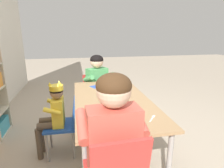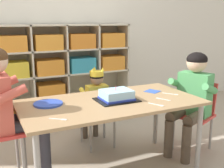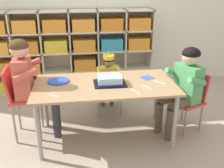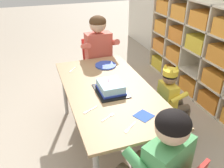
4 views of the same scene
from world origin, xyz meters
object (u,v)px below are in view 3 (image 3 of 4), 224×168
(classroom_chair_guest_side, at_px, (190,97))
(fork_at_table_front_edge, at_px, (136,92))
(activity_table, at_px, (105,89))
(adult_helper_seated, at_px, (30,78))
(fork_near_cake_tray, at_px, (147,87))
(guest_at_table_side, at_px, (184,82))
(child_with_crown, at_px, (108,75))
(fork_beside_plate_stack, at_px, (55,96))
(classroom_chair_blue, at_px, (109,89))
(classroom_chair_adult_side, at_px, (20,95))
(birthday_cake_on_tray, at_px, (110,80))
(fork_scattered_mid_table, at_px, (160,82))
(paper_plate_stack, at_px, (58,81))

(classroom_chair_guest_side, distance_m, fork_at_table_front_edge, 0.80)
(activity_table, height_order, fork_at_table_front_edge, fork_at_table_front_edge)
(activity_table, height_order, classroom_chair_guest_side, classroom_chair_guest_side)
(adult_helper_seated, height_order, fork_near_cake_tray, adult_helper_seated)
(adult_helper_seated, bearing_deg, guest_at_table_side, -97.30)
(child_with_crown, distance_m, classroom_chair_guest_side, 1.02)
(fork_beside_plate_stack, bearing_deg, child_with_crown, -87.59)
(classroom_chair_blue, bearing_deg, guest_at_table_side, 149.63)
(child_with_crown, height_order, fork_at_table_front_edge, child_with_crown)
(classroom_chair_blue, height_order, classroom_chair_adult_side, classroom_chair_adult_side)
(adult_helper_seated, distance_m, fork_at_table_front_edge, 1.12)
(birthday_cake_on_tray, bearing_deg, fork_at_table_front_edge, -47.91)
(fork_scattered_mid_table, xyz_separation_m, fork_at_table_front_edge, (-0.30, -0.21, 0.00))
(activity_table, bearing_deg, guest_at_table_side, 1.56)
(adult_helper_seated, xyz_separation_m, fork_at_table_front_edge, (1.05, -0.40, -0.05))
(guest_at_table_side, bearing_deg, fork_at_table_front_edge, -87.92)
(adult_helper_seated, relative_size, fork_at_table_front_edge, 8.70)
(classroom_chair_guest_side, relative_size, birthday_cake_on_tray, 2.05)
(classroom_chair_adult_side, bearing_deg, classroom_chair_blue, -74.11)
(classroom_chair_adult_side, height_order, fork_beside_plate_stack, classroom_chair_adult_side)
(classroom_chair_blue, relative_size, guest_at_table_side, 0.63)
(child_with_crown, relative_size, adult_helper_seated, 0.75)
(activity_table, bearing_deg, fork_at_table_front_edge, -42.12)
(birthday_cake_on_tray, distance_m, fork_scattered_mid_table, 0.52)
(fork_at_table_front_edge, bearing_deg, birthday_cake_on_tray, 15.84)
(fork_beside_plate_stack, xyz_separation_m, fork_scattered_mid_table, (1.06, 0.19, 0.00))
(guest_at_table_side, xyz_separation_m, fork_at_table_front_edge, (-0.59, -0.27, 0.04))
(classroom_chair_blue, height_order, adult_helper_seated, adult_helper_seated)
(birthday_cake_on_tray, height_order, fork_near_cake_tray, birthday_cake_on_tray)
(guest_at_table_side, xyz_separation_m, paper_plate_stack, (-1.35, 0.10, 0.05))
(child_with_crown, height_order, classroom_chair_guest_side, child_with_crown)
(classroom_chair_adult_side, relative_size, fork_near_cake_tray, 6.57)
(classroom_chair_blue, relative_size, fork_beside_plate_stack, 5.75)
(birthday_cake_on_tray, bearing_deg, fork_near_cake_tray, -21.51)
(child_with_crown, xyz_separation_m, birthday_cake_on_tray, (-0.06, -0.59, 0.17))
(activity_table, relative_size, fork_near_cake_tray, 12.04)
(adult_helper_seated, height_order, fork_at_table_front_edge, adult_helper_seated)
(classroom_chair_guest_side, distance_m, guest_at_table_side, 0.23)
(child_with_crown, bearing_deg, paper_plate_stack, 39.40)
(classroom_chair_guest_side, height_order, fork_scattered_mid_table, classroom_chair_guest_side)
(activity_table, height_order, adult_helper_seated, adult_helper_seated)
(fork_beside_plate_stack, height_order, fork_near_cake_tray, same)
(fork_at_table_front_edge, bearing_deg, activity_table, 21.62)
(classroom_chair_adult_side, height_order, adult_helper_seated, adult_helper_seated)
(paper_plate_stack, relative_size, fork_near_cake_tray, 1.86)
(adult_helper_seated, distance_m, fork_beside_plate_stack, 0.48)
(adult_helper_seated, relative_size, fork_scattered_mid_table, 8.95)
(fork_scattered_mid_table, height_order, fork_near_cake_tray, same)
(classroom_chair_blue, bearing_deg, adult_helper_seated, 21.53)
(fork_scattered_mid_table, bearing_deg, fork_near_cake_tray, 83.27)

